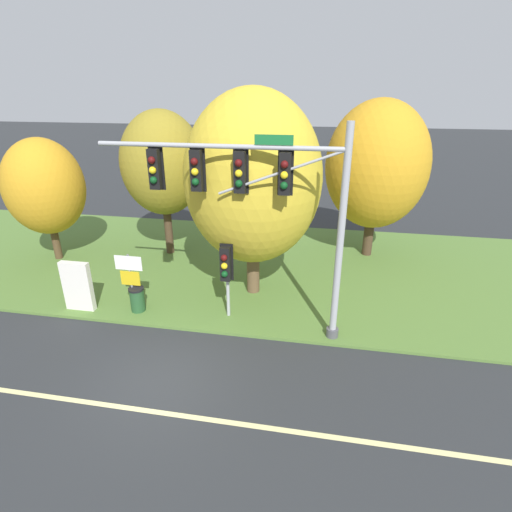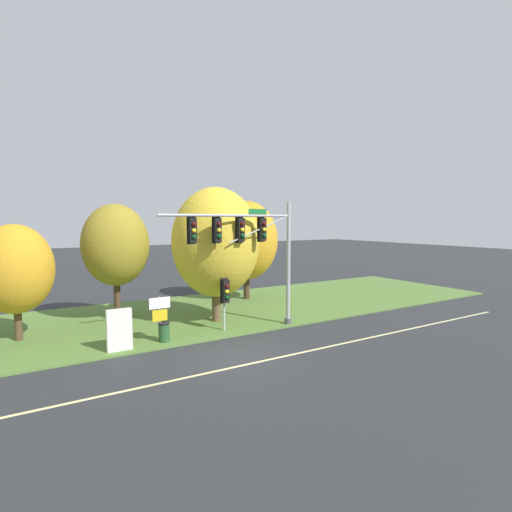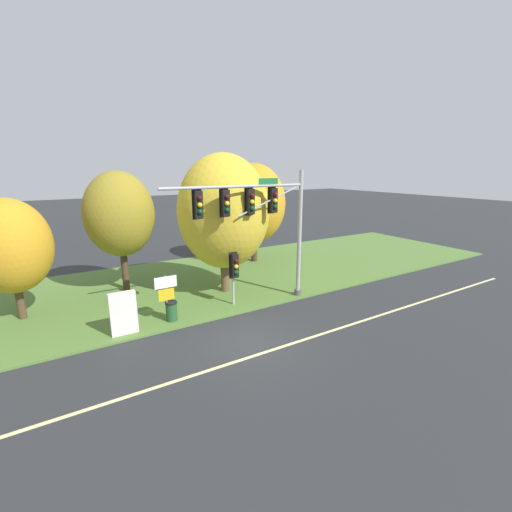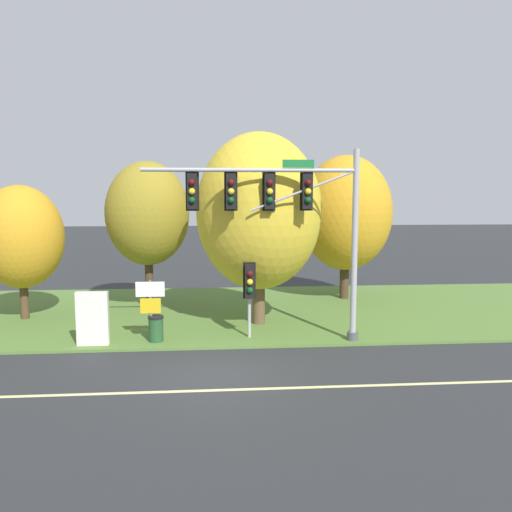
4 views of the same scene
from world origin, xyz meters
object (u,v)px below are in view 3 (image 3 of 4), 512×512
at_px(route_sign_post, 166,291).
at_px(trash_bin, 172,311).
at_px(traffic_signal_mast, 260,214).
at_px(tree_nearest_road, 10,247).
at_px(tree_mid_verge, 254,204).
at_px(tree_behind_signpost, 224,212).
at_px(info_kiosk, 123,313).
at_px(tree_left_of_mast, 119,215).
at_px(pedestrian_signal_near_kerb, 234,268).

xyz_separation_m(route_sign_post, trash_bin, (0.18, -0.03, -1.00)).
relative_size(traffic_signal_mast, tree_nearest_road, 1.35).
distance_m(traffic_signal_mast, tree_mid_verge, 8.61).
height_order(tree_mid_verge, trash_bin, tree_mid_verge).
relative_size(tree_behind_signpost, info_kiosk, 4.08).
bearing_deg(tree_left_of_mast, tree_nearest_road, -161.78).
bearing_deg(info_kiosk, tree_mid_verge, 34.11).
xyz_separation_m(route_sign_post, tree_left_of_mast, (-0.76, 5.55, 2.94)).
xyz_separation_m(traffic_signal_mast, tree_mid_verge, (4.19, 7.52, -0.38)).
bearing_deg(tree_left_of_mast, info_kiosk, -101.63).
xyz_separation_m(route_sign_post, tree_mid_verge, (8.92, 7.07, 2.90)).
bearing_deg(tree_mid_verge, tree_behind_signpost, -135.15).
distance_m(tree_mid_verge, trash_bin, 11.92).
bearing_deg(route_sign_post, tree_left_of_mast, 97.84).
height_order(pedestrian_signal_near_kerb, tree_nearest_road, tree_nearest_road).
height_order(tree_nearest_road, info_kiosk, tree_nearest_road).
relative_size(tree_left_of_mast, info_kiosk, 3.59).
xyz_separation_m(tree_nearest_road, trash_bin, (6.00, -3.92, -3.02)).
bearing_deg(info_kiosk, pedestrian_signal_near_kerb, 3.89).
distance_m(traffic_signal_mast, tree_behind_signpost, 2.79).
xyz_separation_m(tree_behind_signpost, info_kiosk, (-6.07, -2.58, -3.64)).
bearing_deg(tree_behind_signpost, trash_bin, -149.65).
relative_size(pedestrian_signal_near_kerb, route_sign_post, 1.26).
relative_size(route_sign_post, tree_behind_signpost, 0.29).
bearing_deg(tree_mid_verge, tree_nearest_road, -167.83).
distance_m(route_sign_post, info_kiosk, 2.06).
bearing_deg(tree_behind_signpost, tree_left_of_mast, 145.92).
bearing_deg(tree_behind_signpost, tree_nearest_road, 170.71).
height_order(traffic_signal_mast, route_sign_post, traffic_signal_mast).
relative_size(info_kiosk, trash_bin, 2.04).
relative_size(tree_nearest_road, tree_mid_verge, 0.78).
xyz_separation_m(traffic_signal_mast, trash_bin, (-4.56, 0.42, -4.28)).
xyz_separation_m(traffic_signal_mast, tree_behind_signpost, (-0.64, 2.71, -0.16)).
height_order(tree_left_of_mast, tree_behind_signpost, tree_behind_signpost).
height_order(pedestrian_signal_near_kerb, tree_mid_verge, tree_mid_verge).
bearing_deg(tree_nearest_road, pedestrian_signal_near_kerb, -22.15).
relative_size(tree_nearest_road, tree_behind_signpost, 0.73).
bearing_deg(traffic_signal_mast, tree_behind_signpost, 103.33).
bearing_deg(trash_bin, info_kiosk, -172.53).
relative_size(tree_left_of_mast, tree_mid_verge, 0.94).
distance_m(tree_left_of_mast, tree_mid_verge, 9.81).
xyz_separation_m(traffic_signal_mast, pedestrian_signal_near_kerb, (-1.17, 0.51, -2.75)).
distance_m(pedestrian_signal_near_kerb, route_sign_post, 3.60).
xyz_separation_m(tree_left_of_mast, info_kiosk, (-1.21, -5.86, -3.47)).
xyz_separation_m(tree_left_of_mast, trash_bin, (0.94, -5.58, -3.94)).
bearing_deg(tree_nearest_road, trash_bin, -33.14).
bearing_deg(tree_nearest_road, traffic_signal_mast, -22.32).
xyz_separation_m(traffic_signal_mast, tree_left_of_mast, (-5.50, 6.00, -0.34)).
height_order(route_sign_post, tree_mid_verge, tree_mid_verge).
height_order(route_sign_post, trash_bin, route_sign_post).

